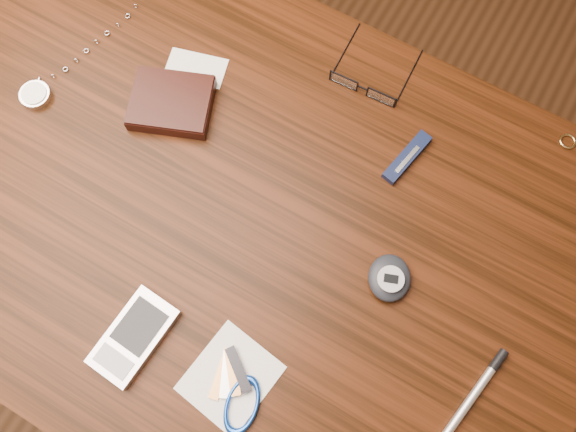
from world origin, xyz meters
name	(u,v)px	position (x,y,z in m)	size (l,w,h in m)	color
ground	(260,298)	(0.00, 0.00, 0.00)	(3.80, 3.80, 0.00)	#472814
desk	(239,231)	(0.00, 0.00, 0.65)	(1.00, 0.70, 0.75)	#321508
wallet_and_card	(172,102)	(-0.16, 0.09, 0.76)	(0.14, 0.17, 0.02)	black
eyeglasses	(364,86)	(0.07, 0.25, 0.76)	(0.11, 0.11, 0.02)	black
gold_ring	(568,141)	(0.35, 0.32, 0.75)	(0.02, 0.02, 0.00)	tan
pocket_watch	(40,89)	(-0.33, 0.02, 0.76)	(0.08, 0.31, 0.01)	silver
pda_phone	(134,336)	(-0.02, -0.20, 0.76)	(0.07, 0.12, 0.02)	silver
pedometer	(389,278)	(0.22, 0.02, 0.76)	(0.07, 0.08, 0.03)	black
notepad_keys	(236,391)	(0.13, -0.20, 0.75)	(0.12, 0.12, 0.01)	white
pocket_knife	(407,157)	(0.17, 0.18, 0.76)	(0.04, 0.09, 0.01)	#0F1C37
silver_pen	(479,387)	(0.38, -0.04, 0.76)	(0.03, 0.13, 0.01)	silver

